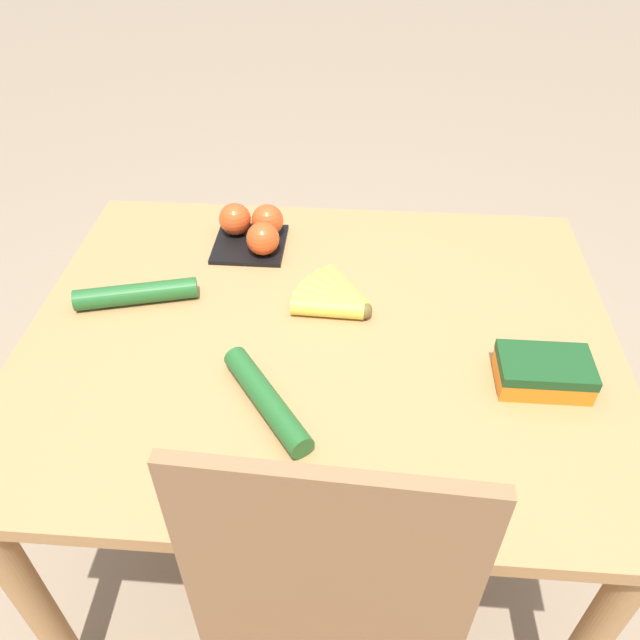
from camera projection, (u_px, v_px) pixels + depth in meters
ground_plane at (320, 529)px, 1.71m from camera, size 12.00×12.00×0.00m
dining_table at (320, 368)px, 1.30m from camera, size 1.16×0.93×0.73m
banana_bunch at (336, 299)px, 1.28m from camera, size 0.16×0.15×0.04m
tomato_pack at (254, 229)px, 1.44m from camera, size 0.16×0.16×0.08m
carrot_bag at (544, 370)px, 1.10m from camera, size 0.16×0.10×0.06m
cucumber_near at (136, 294)px, 1.29m from camera, size 0.25×0.11×0.04m
cucumber_far at (266, 399)px, 1.07m from camera, size 0.18×0.23×0.04m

